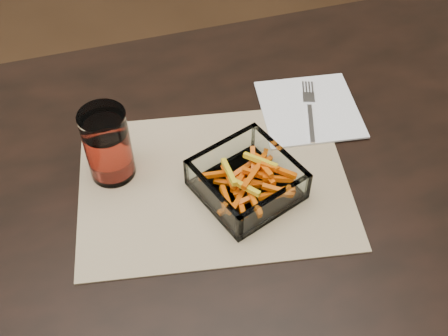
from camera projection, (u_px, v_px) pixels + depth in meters
The scene contains 6 objects.
dining_table at pixel (223, 222), 1.00m from camera, with size 1.60×0.90×0.75m.
placemat at pixel (214, 183), 0.95m from camera, with size 0.45×0.33×0.00m, color tan.
glass_bowl at pixel (247, 181), 0.92m from camera, with size 0.19×0.19×0.06m.
tumbler at pixel (108, 147), 0.91m from camera, with size 0.08×0.08×0.13m.
napkin at pixel (309, 109), 1.06m from camera, with size 0.18×0.18×0.00m, color white.
fork at pixel (310, 108), 1.05m from camera, with size 0.07×0.16×0.00m.
Camera 1 is at (-0.16, -0.56, 1.49)m, focal length 45.00 mm.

